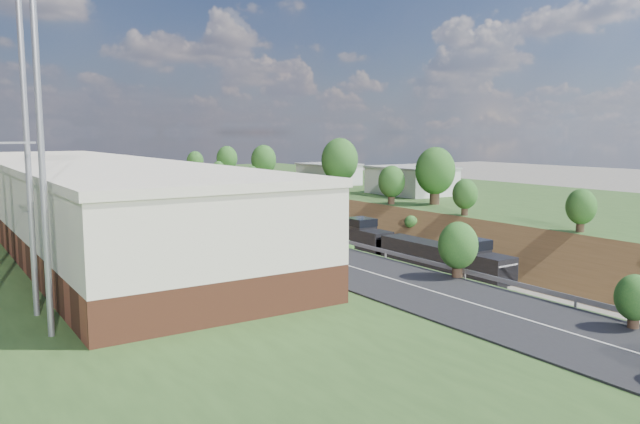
% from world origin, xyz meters
% --- Properties ---
extents(platform_right, '(44.00, 180.00, 5.00)m').
position_xyz_m(platform_right, '(33.00, 60.00, 2.50)').
color(platform_right, '#304F20').
rests_on(platform_right, ground).
extents(embankment_left, '(10.00, 180.00, 10.00)m').
position_xyz_m(embankment_left, '(-11.00, 60.00, 0.00)').
color(embankment_left, brown).
rests_on(embankment_left, ground).
extents(embankment_right, '(10.00, 180.00, 10.00)m').
position_xyz_m(embankment_right, '(11.00, 60.00, 0.00)').
color(embankment_right, brown).
rests_on(embankment_right, ground).
extents(rail_left_track, '(1.58, 180.00, 0.18)m').
position_xyz_m(rail_left_track, '(-2.60, 60.00, 0.09)').
color(rail_left_track, gray).
rests_on(rail_left_track, ground).
extents(rail_right_track, '(1.58, 180.00, 0.18)m').
position_xyz_m(rail_right_track, '(2.60, 60.00, 0.09)').
color(rail_right_track, gray).
rests_on(rail_right_track, ground).
extents(road, '(8.00, 180.00, 0.10)m').
position_xyz_m(road, '(-15.50, 60.00, 5.05)').
color(road, black).
rests_on(road, platform_left).
extents(guardrail, '(0.10, 171.00, 0.70)m').
position_xyz_m(guardrail, '(-11.40, 59.80, 5.55)').
color(guardrail, '#99999E').
rests_on(guardrail, platform_left).
extents(commercial_building, '(14.30, 62.30, 7.00)m').
position_xyz_m(commercial_building, '(-28.00, 38.00, 8.51)').
color(commercial_building, brown).
rests_on(commercial_building, platform_left).
extents(overpass, '(24.50, 8.30, 7.40)m').
position_xyz_m(overpass, '(0.00, 122.00, 4.92)').
color(overpass, gray).
rests_on(overpass, ground).
extents(white_building_near, '(9.00, 12.00, 4.00)m').
position_xyz_m(white_building_near, '(23.50, 52.00, 7.00)').
color(white_building_near, silver).
rests_on(white_building_near, platform_right).
extents(white_building_far, '(8.00, 10.00, 3.60)m').
position_xyz_m(white_building_far, '(23.00, 74.00, 6.80)').
color(white_building_far, silver).
rests_on(white_building_far, platform_right).
extents(tree_right_large, '(5.25, 5.25, 7.61)m').
position_xyz_m(tree_right_large, '(17.00, 40.00, 9.38)').
color(tree_right_large, '#473323').
rests_on(tree_right_large, platform_right).
extents(tree_left_crest, '(2.45, 2.45, 3.55)m').
position_xyz_m(tree_left_crest, '(-11.80, 20.00, 7.04)').
color(tree_left_crest, '#473323').
rests_on(tree_left_crest, platform_left).
extents(freight_train, '(2.70, 167.64, 4.55)m').
position_xyz_m(freight_train, '(2.60, 102.69, 2.42)').
color(freight_train, black).
rests_on(freight_train, ground).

